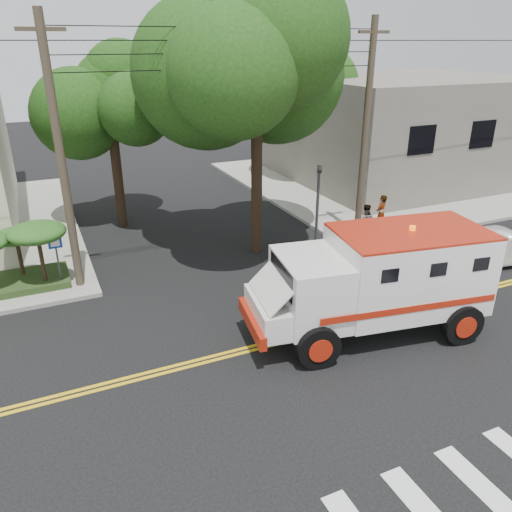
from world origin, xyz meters
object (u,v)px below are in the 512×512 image
parked_sedan (507,247)px  pedestrian_a (381,214)px  armored_truck (379,277)px  pedestrian_b (365,222)px

parked_sedan → pedestrian_a: 5.28m
parked_sedan → pedestrian_a: (-2.61, 4.58, 0.33)m
armored_truck → parked_sedan: size_ratio=1.79×
pedestrian_a → pedestrian_b: size_ratio=1.08×
armored_truck → pedestrian_b: size_ratio=4.61×
pedestrian_a → pedestrian_b: bearing=-1.2°
pedestrian_a → pedestrian_b: 1.30m
pedestrian_b → pedestrian_a: bearing=-126.0°
parked_sedan → pedestrian_b: size_ratio=2.58×
pedestrian_a → pedestrian_b: (-1.20, -0.49, -0.06)m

